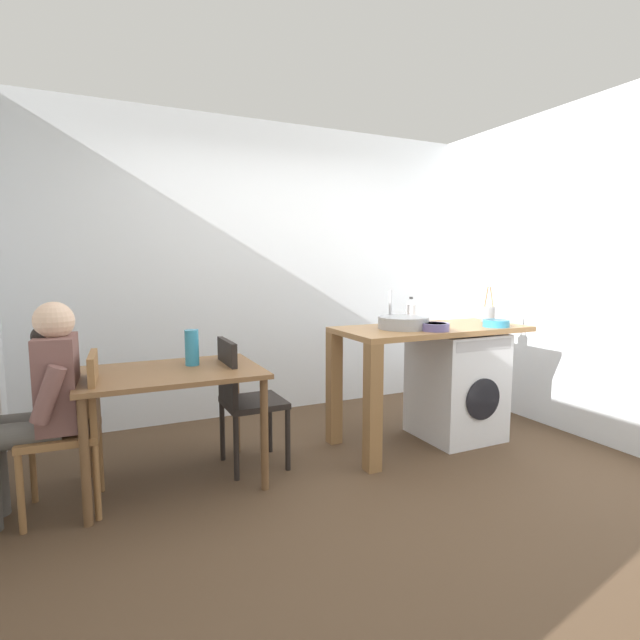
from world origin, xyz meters
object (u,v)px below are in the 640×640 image
object	(u,v)px
bottle_tall_green	(411,312)
mixing_bowl	(435,326)
dining_table	(172,385)
chair_opposite	(243,396)
seated_person	(41,398)
chair_person_seat	(75,423)
vase	(192,348)
washing_machine	(456,385)
colander	(496,323)
utensil_crock	(488,314)

from	to	relation	value
bottle_tall_green	mixing_bowl	xyz separation A→B (m)	(-0.10, -0.44, -0.07)
dining_table	chair_opposite	world-z (taller)	chair_opposite
seated_person	chair_person_seat	bearing A→B (deg)	-90.00
bottle_tall_green	vase	bearing A→B (deg)	-178.49
washing_machine	mixing_bowl	world-z (taller)	mixing_bowl
washing_machine	mixing_bowl	size ratio (longest dim) A/B	4.18
chair_person_seat	bottle_tall_green	world-z (taller)	bottle_tall_green
seated_person	vase	world-z (taller)	seated_person
seated_person	colander	world-z (taller)	seated_person
seated_person	chair_opposite	bearing A→B (deg)	-80.07
dining_table	chair_person_seat	xyz separation A→B (m)	(-0.55, -0.10, -0.14)
bottle_tall_green	chair_opposite	bearing A→B (deg)	-176.14
dining_table	mixing_bowl	bearing A→B (deg)	-8.99
washing_machine	utensil_crock	bearing A→B (deg)	8.10
chair_opposite	seated_person	xyz separation A→B (m)	(-1.18, -0.14, 0.16)
colander	bottle_tall_green	bearing A→B (deg)	136.26
mixing_bowl	chair_person_seat	bearing A→B (deg)	175.54
bottle_tall_green	utensil_crock	xyz separation A→B (m)	(0.66, -0.19, -0.03)
seated_person	washing_machine	xyz separation A→B (m)	(2.92, 0.00, -0.24)
mixing_bowl	vase	xyz separation A→B (m)	(-1.68, 0.39, -0.09)
dining_table	seated_person	bearing A→B (deg)	-172.30
chair_person_seat	utensil_crock	world-z (taller)	utensil_crock
seated_person	utensil_crock	distance (m)	3.30
utensil_crock	colander	bearing A→B (deg)	-123.70
vase	washing_machine	bearing A→B (deg)	-5.30
washing_machine	colander	bearing A→B (deg)	-49.26
dining_table	chair_opposite	xyz separation A→B (m)	(0.48, 0.05, -0.14)
vase	colander	bearing A→B (deg)	-10.30
seated_person	mixing_bowl	size ratio (longest dim) A/B	5.84
chair_person_seat	vase	size ratio (longest dim) A/B	3.82
washing_machine	bottle_tall_green	size ratio (longest dim) A/B	3.93
bottle_tall_green	mixing_bowl	size ratio (longest dim) A/B	1.06
mixing_bowl	utensil_crock	world-z (taller)	utensil_crock
utensil_crock	colander	world-z (taller)	utensil_crock
dining_table	colander	distance (m)	2.44
chair_opposite	utensil_crock	bearing A→B (deg)	86.94
chair_opposite	vase	size ratio (longest dim) A/B	3.82
dining_table	chair_opposite	distance (m)	0.50
chair_person_seat	mixing_bowl	bearing A→B (deg)	-91.51
washing_machine	vase	distance (m)	2.12
chair_person_seat	washing_machine	world-z (taller)	chair_person_seat
colander	vase	size ratio (longest dim) A/B	0.85
chair_opposite	washing_machine	distance (m)	1.74
chair_person_seat	bottle_tall_green	distance (m)	2.53
dining_table	washing_machine	bearing A→B (deg)	-2.36
colander	vase	xyz separation A→B (m)	(-2.25, 0.41, -0.09)
colander	vase	distance (m)	2.29
dining_table	washing_machine	xyz separation A→B (m)	(2.21, -0.09, -0.21)
seated_person	bottle_tall_green	size ratio (longest dim) A/B	5.49
dining_table	seated_person	size ratio (longest dim) A/B	0.92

